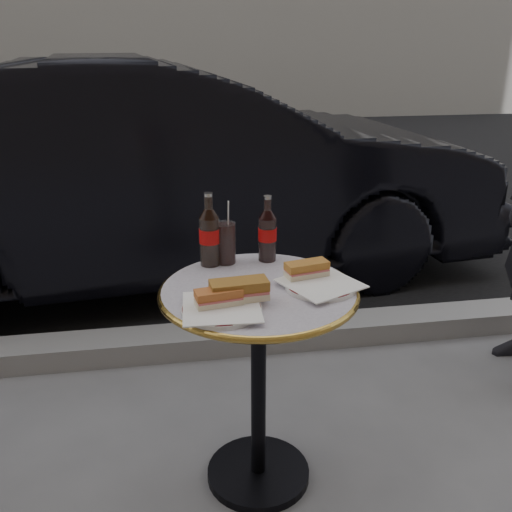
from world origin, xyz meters
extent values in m
plane|color=slate|center=(0.00, 0.00, 0.00)|extent=(80.00, 80.00, 0.00)
cube|color=black|center=(0.00, 5.00, 0.00)|extent=(40.00, 8.00, 0.00)
cube|color=gray|center=(0.00, 0.90, 0.05)|extent=(40.00, 0.20, 0.12)
cylinder|color=silver|center=(-0.13, -0.14, 0.74)|extent=(0.27, 0.27, 0.01)
cylinder|color=white|center=(0.19, -0.03, 0.74)|extent=(0.27, 0.27, 0.01)
cube|color=#B4602D|center=(-0.14, -0.13, 0.77)|extent=(0.14, 0.08, 0.05)
cube|color=#926025|center=(-0.07, -0.10, 0.77)|extent=(0.17, 0.09, 0.06)
cube|color=#AA6C2B|center=(0.16, 0.03, 0.77)|extent=(0.15, 0.09, 0.05)
cylinder|color=black|center=(-0.08, 0.23, 0.80)|extent=(0.09, 0.09, 0.14)
imported|color=black|center=(-0.25, 1.92, 0.67)|extent=(1.86, 4.22, 1.35)
camera|label=1|loc=(-0.27, -1.58, 1.46)|focal=40.00mm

